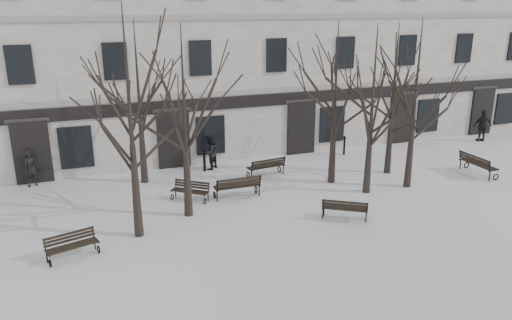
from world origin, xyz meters
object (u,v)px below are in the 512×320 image
bench_3 (190,190)px  bench_5 (477,164)px  tree_3 (417,85)px  bench_0 (72,245)px  bench_1 (237,186)px  bench_2 (345,208)px  bench_4 (266,166)px  tree_2 (373,90)px  tree_1 (184,100)px  tree_0 (129,96)px

bench_3 → bench_5: 13.83m
tree_3 → bench_3: (-9.58, 1.81, -4.18)m
bench_3 → bench_0: bearing=-103.9°
bench_1 → bench_2: 4.75m
bench_1 → bench_4: 3.08m
bench_1 → bench_3: bench_1 is taller
bench_2 → bench_4: 5.82m
bench_2 → bench_4: bench_4 is taller
tree_2 → bench_1: 6.93m
tree_2 → tree_1: bearing=178.2°
bench_4 → bench_0: bearing=22.4°
bench_5 → tree_3: bearing=92.6°
bench_3 → bench_4: 4.45m
tree_3 → bench_1: 8.77m
tree_2 → bench_2: size_ratio=4.11×
bench_0 → bench_5: size_ratio=0.86×
tree_0 → tree_1: bearing=29.0°
tree_0 → bench_3: tree_0 is taller
tree_3 → bench_3: tree_3 is taller
tree_3 → bench_2: 6.52m
tree_3 → bench_4: 7.69m
tree_1 → bench_3: 4.43m
tree_3 → bench_4: tree_3 is taller
tree_1 → bench_0: tree_1 is taller
bench_3 → tree_3: bearing=28.8°
bench_1 → bench_2: bench_1 is taller
bench_3 → bench_5: bearing=32.8°
tree_0 → bench_4: 9.13m
tree_0 → tree_2: bearing=5.2°
tree_1 → bench_3: (0.44, 1.53, -4.14)m
tree_2 → bench_3: tree_2 is taller
tree_2 → bench_4: bearing=133.8°
tree_1 → tree_2: 7.90m
tree_2 → bench_3: size_ratio=4.55×
tree_2 → bench_2: bearing=-136.8°
bench_3 → tree_0: bearing=-93.7°
tree_2 → bench_0: bearing=-171.8°
bench_2 → tree_3: bearing=-120.4°
tree_0 → bench_5: (16.25, 1.07, -4.47)m
bench_5 → bench_2: bearing=105.4°
bench_0 → bench_2: (9.83, -0.48, 0.02)m
tree_0 → tree_1: 2.41m
bench_0 → bench_1: 7.37m
tree_2 → bench_3: bearing=166.6°
bench_0 → bench_2: bearing=-19.3°
tree_3 → bench_4: bearing=147.2°
tree_2 → bench_2: (-2.39, -2.25, -4.03)m
tree_0 → bench_2: tree_0 is taller
bench_2 → tree_1: bearing=9.0°
bench_4 → bench_3: bearing=14.4°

